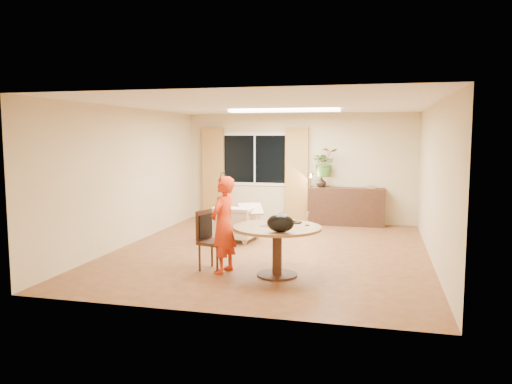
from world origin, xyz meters
TOP-DOWN VIEW (x-y plane):
  - floor at (0.00, 0.00)m, footprint 6.50×6.50m
  - ceiling at (0.00, 0.00)m, footprint 6.50×6.50m
  - wall_back at (0.00, 3.25)m, footprint 5.50×0.00m
  - wall_left at (-2.75, 0.00)m, footprint 0.00×6.50m
  - wall_right at (2.75, 0.00)m, footprint 0.00×6.50m
  - window at (-1.10, 3.23)m, footprint 1.70×0.03m
  - curtain_left at (-2.15, 3.15)m, footprint 0.55×0.08m
  - curtain_right at (-0.05, 3.15)m, footprint 0.55×0.08m
  - ceiling_panel at (0.00, 1.20)m, footprint 2.20×0.35m
  - dining_table at (0.43, -1.52)m, footprint 1.31×1.31m
  - dining_chair at (-0.57, -1.44)m, footprint 0.54×0.51m
  - child at (-0.40, -1.52)m, footprint 0.60×0.46m
  - laptop at (0.37, -1.51)m, footprint 0.39×0.30m
  - tumbler at (0.47, -1.30)m, footprint 0.09×0.09m
  - wine_glass at (0.85, -1.35)m, footprint 0.08×0.08m
  - pot_lid at (0.63, -1.17)m, footprint 0.28×0.28m
  - handbag at (0.57, -1.96)m, footprint 0.40×0.26m
  - armchair at (-0.85, 0.76)m, footprint 0.85×0.86m
  - throw at (-0.55, 0.73)m, footprint 0.62×0.68m
  - sideboard at (1.14, 3.01)m, footprint 1.74×0.43m
  - vase at (0.56, 3.01)m, footprint 0.27×0.27m
  - bouquet at (0.64, 3.01)m, footprint 0.70×0.64m
  - book_stack at (1.70, 3.01)m, footprint 0.19×0.14m
  - desk_lamp at (0.32, 2.96)m, footprint 0.16×0.16m

SIDE VIEW (x-z plane):
  - floor at x=0.00m, z-range 0.00..0.00m
  - armchair at x=-0.85m, z-range 0.00..0.71m
  - sideboard at x=1.14m, z-range 0.00..0.87m
  - dining_chair at x=-0.57m, z-range 0.00..0.93m
  - dining_table at x=0.43m, z-range 0.21..0.96m
  - throw at x=-0.55m, z-range 0.71..0.74m
  - child at x=-0.40m, z-range 0.00..1.47m
  - pot_lid at x=0.63m, z-range 0.75..0.78m
  - tumbler at x=0.47m, z-range 0.75..0.85m
  - wine_glass at x=0.85m, z-range 0.75..0.96m
  - laptop at x=0.37m, z-range 0.75..0.97m
  - handbag at x=0.57m, z-range 0.75..1.00m
  - book_stack at x=1.70m, z-range 0.87..0.95m
  - vase at x=0.56m, z-range 0.87..1.12m
  - desk_lamp at x=0.32m, z-range 0.87..1.21m
  - curtain_left at x=-2.15m, z-range 0.02..2.27m
  - curtain_right at x=-0.05m, z-range 0.02..2.27m
  - wall_back at x=0.00m, z-range -1.45..4.05m
  - wall_left at x=-2.75m, z-range -1.95..4.55m
  - wall_right at x=2.75m, z-range -1.95..4.55m
  - bouquet at x=0.64m, z-range 1.12..1.78m
  - window at x=-1.10m, z-range 0.85..2.15m
  - ceiling_panel at x=0.00m, z-range 2.54..2.59m
  - ceiling at x=0.00m, z-range 2.60..2.60m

